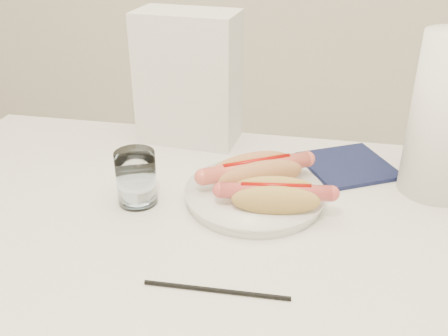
% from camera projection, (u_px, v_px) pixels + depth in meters
% --- Properties ---
extents(table, '(1.20, 0.80, 0.75)m').
position_uv_depth(table, '(215.00, 266.00, 0.83)').
color(table, white).
rests_on(table, ground).
extents(plate, '(0.30, 0.30, 0.02)m').
position_uv_depth(plate, '(254.00, 196.00, 0.89)').
color(plate, white).
rests_on(plate, table).
extents(hotdog_left, '(0.18, 0.15, 0.05)m').
position_uv_depth(hotdog_left, '(257.00, 172.00, 0.89)').
color(hotdog_left, '#C07D4C').
rests_on(hotdog_left, plate).
extents(hotdog_right, '(0.18, 0.09, 0.05)m').
position_uv_depth(hotdog_right, '(275.00, 196.00, 0.82)').
color(hotdog_right, tan).
rests_on(hotdog_right, plate).
extents(water_glass, '(0.07, 0.07, 0.09)m').
position_uv_depth(water_glass, '(136.00, 178.00, 0.86)').
color(water_glass, white).
rests_on(water_glass, table).
extents(chopstick_near, '(0.20, 0.01, 0.01)m').
position_uv_depth(chopstick_near, '(216.00, 290.00, 0.68)').
color(chopstick_near, black).
rests_on(chopstick_near, table).
extents(napkin_box, '(0.21, 0.13, 0.27)m').
position_uv_depth(napkin_box, '(189.00, 78.00, 1.06)').
color(napkin_box, silver).
rests_on(napkin_box, table).
extents(navy_napkin, '(0.21, 0.21, 0.01)m').
position_uv_depth(navy_napkin, '(348.00, 166.00, 1.00)').
color(navy_napkin, '#12183B').
rests_on(navy_napkin, table).
extents(paper_towel_roll, '(0.16, 0.16, 0.28)m').
position_uv_depth(paper_towel_roll, '(448.00, 117.00, 0.86)').
color(paper_towel_roll, white).
rests_on(paper_towel_roll, table).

